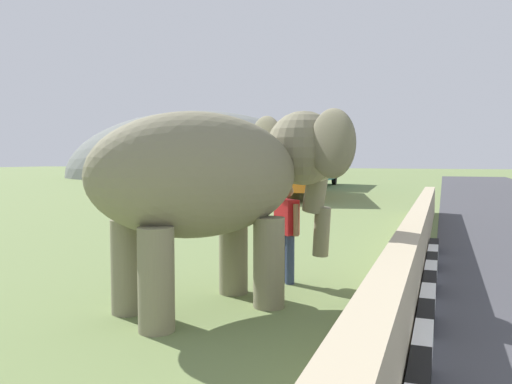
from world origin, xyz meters
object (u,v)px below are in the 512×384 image
object	(u,v)px
person_handler	(286,228)
cow_near	(272,184)
bus_orange	(290,159)
bus_teal	(313,159)
elephant	(222,177)

from	to	relation	value
person_handler	cow_near	distance (m)	16.27
bus_orange	bus_teal	world-z (taller)	same
bus_orange	cow_near	xyz separation A→B (m)	(-3.73, -0.20, -1.21)
elephant	person_handler	world-z (taller)	elephant
bus_orange	cow_near	size ratio (longest dim) A/B	5.88
person_handler	cow_near	bearing A→B (deg)	19.43
bus_teal	person_handler	bearing A→B (deg)	-166.92
elephant	person_handler	bearing A→B (deg)	-16.63
person_handler	cow_near	world-z (taller)	person_handler
elephant	bus_teal	distance (m)	31.59
bus_teal	cow_near	bearing A→B (deg)	-174.26
elephant	bus_orange	bearing A→B (deg)	14.00
cow_near	bus_orange	bearing A→B (deg)	3.02
person_handler	bus_orange	xyz separation A→B (m)	(19.08, 5.61, 1.16)
bus_teal	cow_near	size ratio (longest dim) A/B	5.58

